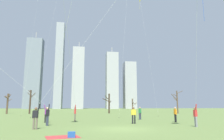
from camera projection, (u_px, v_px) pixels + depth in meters
ground_plane at (123, 129)px, 15.60m from camera, size 400.00×400.00×0.00m
kite_flyer_midfield_left_pink at (52, 93)px, 17.94m from camera, size 3.91×7.53×16.95m
kite_flyer_far_back_white at (55, 89)px, 16.11m from camera, size 11.46×1.89×18.65m
kite_flyer_foreground_left_green at (31, 100)px, 21.72m from camera, size 14.08×2.01×12.92m
kite_flyer_midfield_center_teal at (72, 82)px, 21.90m from camera, size 1.83×11.04×14.20m
kite_flyer_foreground_right_blue at (196, 84)px, 16.71m from camera, size 1.66×4.27×11.31m
bystander_strolling_midfield at (175, 114)px, 22.35m from camera, size 0.22×0.51×1.62m
bystander_watching_nearby at (140, 112)px, 27.17m from camera, size 0.44×0.35×1.62m
bystander_far_off_by_trees at (134, 114)px, 20.56m from camera, size 0.51×0.24×1.62m
distant_kite_drifting_left_yellow at (141, 8)px, 45.10m from camera, size 1.20×6.44×25.63m
distant_kite_low_near_trees_red at (55, 7)px, 36.21m from camera, size 3.36×2.38×22.81m
picnic_spot at (68, 136)px, 11.31m from camera, size 2.10×1.81×0.31m
bare_tree_left_of_center at (30, 100)px, 49.25m from camera, size 2.18×2.27×5.67m
bare_tree_right_of_center at (109, 103)px, 52.00m from camera, size 2.05×2.36×4.91m
bare_tree_far_right_edge at (7, 103)px, 48.37m from camera, size 1.61×2.33×4.70m
bare_tree_rightmost at (177, 101)px, 51.18m from camera, size 3.21×2.21×5.64m
bare_tree_leftmost at (133, 105)px, 54.51m from camera, size 1.35×1.56×3.77m
skyline_mid_tower_left at (59, 65)px, 162.12m from camera, size 5.99×10.44×67.30m
skyline_slender_spire at (130, 85)px, 172.27m from camera, size 9.59×10.94×38.39m
skyline_wide_slab at (34, 73)px, 157.63m from camera, size 11.59×8.89×59.45m
skyline_short_annex at (112, 80)px, 159.54m from camera, size 9.04×9.68×48.00m
skyline_mid_tower_right at (78, 78)px, 157.75m from camera, size 8.75×10.09×51.75m
skyline_squat_block at (112, 90)px, 174.14m from camera, size 9.23×9.74×31.23m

